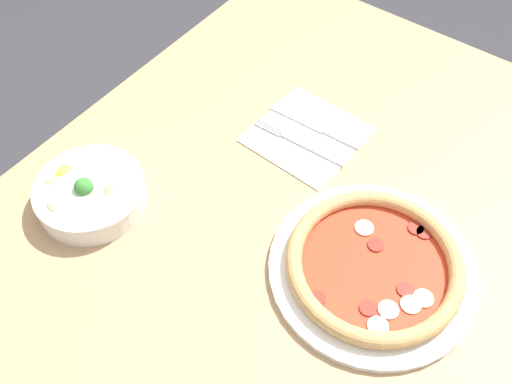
# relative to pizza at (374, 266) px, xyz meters

# --- Properties ---
(ground_plane) EXTENTS (8.00, 8.00, 0.00)m
(ground_plane) POSITION_rel_pizza_xyz_m (-0.02, 0.15, -0.75)
(ground_plane) COLOR #333338
(dining_table) EXTENTS (1.27, 0.96, 0.74)m
(dining_table) POSITION_rel_pizza_xyz_m (-0.02, 0.15, -0.11)
(dining_table) COLOR tan
(dining_table) RESTS_ON ground_plane
(pizza) EXTENTS (0.33, 0.33, 0.04)m
(pizza) POSITION_rel_pizza_xyz_m (0.00, 0.00, 0.00)
(pizza) COLOR white
(pizza) RESTS_ON dining_table
(bowl) EXTENTS (0.19, 0.19, 0.07)m
(bowl) POSITION_rel_pizza_xyz_m (-0.17, 0.46, 0.01)
(bowl) COLOR white
(bowl) RESTS_ON dining_table
(napkin) EXTENTS (0.20, 0.20, 0.00)m
(napkin) POSITION_rel_pizza_xyz_m (0.18, 0.24, -0.02)
(napkin) COLOR white
(napkin) RESTS_ON dining_table
(fork) EXTENTS (0.02, 0.19, 0.00)m
(fork) POSITION_rel_pizza_xyz_m (0.15, 0.24, -0.01)
(fork) COLOR silver
(fork) RESTS_ON napkin
(knife) EXTENTS (0.02, 0.19, 0.01)m
(knife) POSITION_rel_pizza_xyz_m (0.21, 0.24, -0.01)
(knife) COLOR silver
(knife) RESTS_ON napkin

